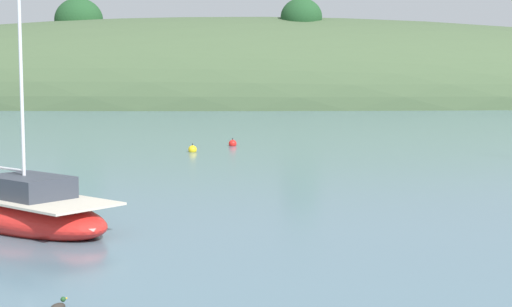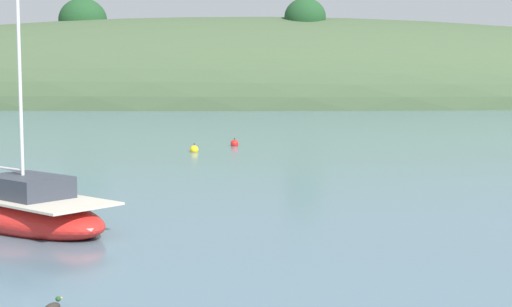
% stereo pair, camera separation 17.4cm
% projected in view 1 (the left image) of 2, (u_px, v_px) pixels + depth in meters
% --- Properties ---
extents(far_shoreline_hill, '(150.00, 36.00, 24.84)m').
position_uv_depth(far_shoreline_hill, '(242.00, 104.00, 101.24)').
color(far_shoreline_hill, '#425638').
rests_on(far_shoreline_hill, ground).
extents(sailboat_navy_dinghy, '(6.53, 6.08, 9.64)m').
position_uv_depth(sailboat_navy_dinghy, '(19.00, 211.00, 20.23)').
color(sailboat_navy_dinghy, red).
rests_on(sailboat_navy_dinghy, ground).
extents(mooring_buoy_channel, '(0.44, 0.44, 0.54)m').
position_uv_depth(mooring_buoy_channel, '(193.00, 150.00, 39.51)').
color(mooring_buoy_channel, yellow).
rests_on(mooring_buoy_channel, ground).
extents(mooring_buoy_outer, '(0.44, 0.44, 0.54)m').
position_uv_depth(mooring_buoy_outer, '(233.00, 144.00, 42.91)').
color(mooring_buoy_outer, red).
rests_on(mooring_buoy_outer, ground).
extents(duck_lone_left, '(0.32, 0.41, 0.24)m').
position_uv_depth(duck_lone_left, '(58.00, 307.00, 13.01)').
color(duck_lone_left, '#2D2823').
rests_on(duck_lone_left, ground).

